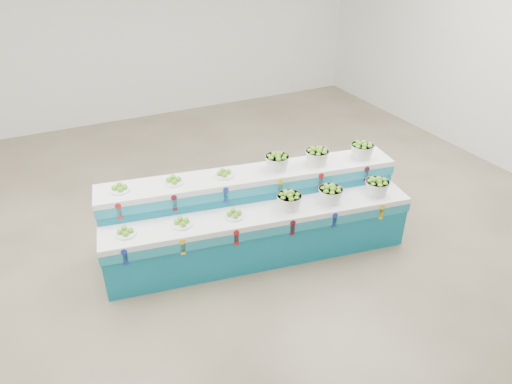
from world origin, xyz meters
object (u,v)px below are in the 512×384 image
plate_upper_mid (174,180)px  basket_upper_right (362,150)px  basket_lower_left (289,200)px  display_stand (256,216)px

plate_upper_mid → basket_upper_right: 2.51m
plate_upper_mid → basket_upper_right: basket_upper_right is taller
basket_lower_left → plate_upper_mid: (-1.22, 0.68, 0.24)m
display_stand → basket_upper_right: basket_upper_right is taller
basket_upper_right → basket_lower_left: bearing=-167.6°
basket_lower_left → plate_upper_mid: size_ratio=1.28×
basket_lower_left → basket_upper_right: bearing=12.4°
basket_lower_left → plate_upper_mid: 1.42m
display_stand → basket_upper_right: (1.56, -0.01, 0.62)m
display_stand → plate_upper_mid: bearing=166.2°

